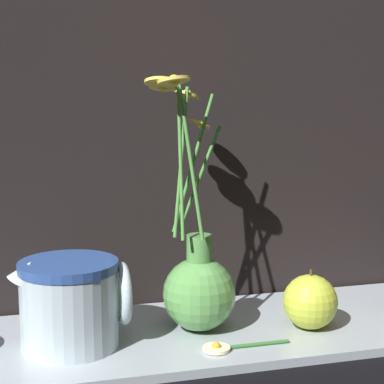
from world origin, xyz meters
TOP-DOWN VIEW (x-y plane):
  - ground_plane at (0.00, 0.00)m, footprint 6.00×6.00m
  - shelf at (0.00, 0.00)m, footprint 0.87×0.25m
  - vase_with_flowers at (0.01, 0.00)m, footprint 0.13×0.13m
  - ceramic_pitcher at (-0.16, -0.01)m, footprint 0.15×0.13m
  - orange_fruit at (0.17, -0.04)m, footprint 0.08×0.08m
  - loose_daisy at (0.03, -0.08)m, footprint 0.12×0.04m

SIDE VIEW (x-z plane):
  - ground_plane at x=0.00m, z-range 0.00..0.00m
  - shelf at x=0.00m, z-range 0.00..0.01m
  - loose_daisy at x=0.03m, z-range 0.01..0.02m
  - orange_fruit at x=0.17m, z-range 0.01..0.09m
  - ceramic_pitcher at x=-0.16m, z-range 0.01..0.14m
  - vase_with_flowers at x=0.01m, z-range -0.10..0.25m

